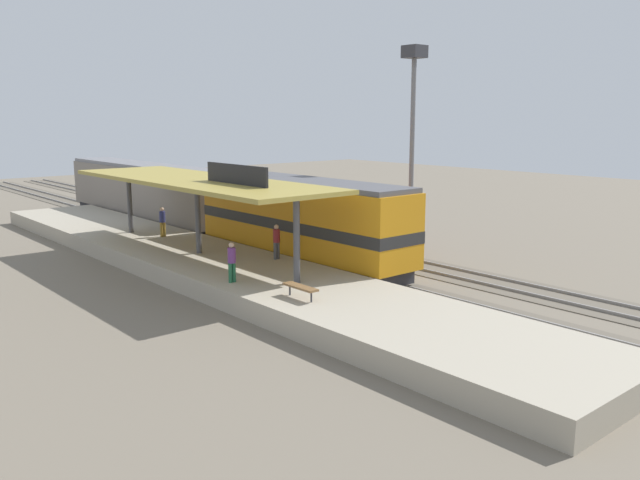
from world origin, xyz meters
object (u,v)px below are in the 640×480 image
at_px(person_boarding, 232,260).
at_px(passenger_carriage_single, 145,192).
at_px(freight_car, 307,210).
at_px(light_mast, 413,105).
at_px(locomotive, 300,220).
at_px(platform_bench, 300,287).
at_px(person_waiting, 162,220).
at_px(person_walking, 277,240).

bearing_deg(person_boarding, passenger_carriage_single, 73.03).
relative_size(freight_car, light_mast, 1.03).
height_order(locomotive, freight_car, locomotive).
relative_size(platform_bench, person_waiting, 0.99).
height_order(locomotive, person_walking, locomotive).
xyz_separation_m(platform_bench, person_walking, (3.52, 6.21, 0.51)).
height_order(platform_bench, passenger_carriage_single, passenger_carriage_single).
bearing_deg(person_waiting, freight_car, -19.06).
xyz_separation_m(freight_car, person_walking, (-7.08, -6.30, -0.12)).
height_order(locomotive, light_mast, light_mast).
bearing_deg(light_mast, passenger_carriage_single, 112.64).
bearing_deg(person_waiting, person_boarding, -103.54).
bearing_deg(passenger_carriage_single, person_boarding, -106.97).
relative_size(platform_bench, person_boarding, 0.99).
bearing_deg(platform_bench, passenger_carriage_single, 76.73).
height_order(platform_bench, freight_car, freight_car).
distance_m(freight_car, person_waiting, 8.90).
distance_m(locomotive, person_boarding, 7.57).
relative_size(platform_bench, passenger_carriage_single, 0.08).
relative_size(light_mast, person_boarding, 6.84).
relative_size(freight_car, person_waiting, 7.02).
height_order(platform_bench, person_walking, person_walking).
relative_size(platform_bench, locomotive, 0.12).
bearing_deg(person_waiting, light_mast, -36.73).
xyz_separation_m(locomotive, person_waiting, (-3.81, 7.97, -0.56)).
relative_size(locomotive, passenger_carriage_single, 0.72).
height_order(locomotive, person_waiting, locomotive).
distance_m(locomotive, person_walking, 2.82).
xyz_separation_m(light_mast, person_walking, (-10.28, -0.54, -6.54)).
relative_size(light_mast, person_walking, 6.84).
height_order(locomotive, person_boarding, locomotive).
bearing_deg(person_waiting, person_walking, -81.76).
bearing_deg(locomotive, person_walking, -153.50).
xyz_separation_m(platform_bench, light_mast, (13.80, 6.75, 7.05)).
bearing_deg(person_boarding, locomotive, 28.89).
distance_m(passenger_carriage_single, person_boarding, 22.64).
bearing_deg(light_mast, platform_bench, -153.95).
bearing_deg(person_waiting, platform_bench, -98.09).
distance_m(freight_car, light_mast, 9.20).
distance_m(platform_bench, light_mast, 16.90).
distance_m(platform_bench, locomotive, 9.62).
distance_m(passenger_carriage_single, freight_car, 13.74).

